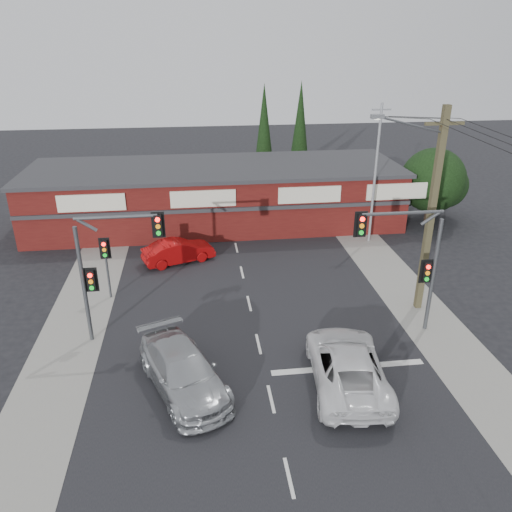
{
  "coord_description": "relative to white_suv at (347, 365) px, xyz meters",
  "views": [
    {
      "loc": [
        -2.46,
        -18.06,
        12.73
      ],
      "look_at": [
        0.18,
        3.0,
        3.31
      ],
      "focal_mm": 35.0,
      "sensor_mm": 36.0,
      "label": 1
    }
  ],
  "objects": [
    {
      "name": "traffic_mast_right",
      "position": [
        3.74,
        3.42,
        3.12
      ],
      "size": [
        3.96,
        0.27,
        5.97
      ],
      "color": "#47494C",
      "rests_on": "ground"
    },
    {
      "name": "shop_building",
      "position": [
        -4.11,
        19.4,
        1.3
      ],
      "size": [
        27.3,
        8.4,
        4.22
      ],
      "color": "#47100E",
      "rests_on": "ground"
    },
    {
      "name": "traffic_mast_left",
      "position": [
        -9.55,
        4.42,
        3.1
      ],
      "size": [
        3.77,
        0.27,
        5.97
      ],
      "color": "#47494C",
      "rests_on": "ground"
    },
    {
      "name": "lane_dashes",
      "position": [
        -3.12,
        4.96,
        -0.82
      ],
      "size": [
        0.12,
        42.69,
        0.01
      ],
      "color": "silver",
      "rests_on": "ground"
    },
    {
      "name": "road_strip",
      "position": [
        -3.12,
        7.42,
        -0.83
      ],
      "size": [
        14.0,
        70.0,
        0.01
      ],
      "primitive_type": "cube",
      "color": "black",
      "rests_on": "ground"
    },
    {
      "name": "red_sedan",
      "position": [
        -6.8,
        12.56,
        -0.12
      ],
      "size": [
        4.58,
        2.92,
        1.42
      ],
      "primitive_type": "imported",
      "rotation": [
        0.0,
        0.0,
        1.93
      ],
      "color": "#9E090A",
      "rests_on": "ground"
    },
    {
      "name": "stop_line",
      "position": [
        0.38,
        0.92,
        -0.82
      ],
      "size": [
        6.5,
        0.35,
        0.01
      ],
      "primitive_type": "cube",
      "color": "silver",
      "rests_on": "ground"
    },
    {
      "name": "conifer_near",
      "position": [
        0.38,
        26.42,
        4.65
      ],
      "size": [
        1.8,
        1.8,
        9.25
      ],
      "color": "#2D2116",
      "rests_on": "ground"
    },
    {
      "name": "conifer_far",
      "position": [
        3.88,
        28.42,
        4.65
      ],
      "size": [
        1.8,
        1.8,
        9.25
      ],
      "color": "#2D2116",
      "rests_on": "ground"
    },
    {
      "name": "verge_right",
      "position": [
        5.38,
        7.42,
        -0.82
      ],
      "size": [
        3.0,
        70.0,
        0.02
      ],
      "primitive_type": "cube",
      "color": "gray",
      "rests_on": "ground"
    },
    {
      "name": "ground",
      "position": [
        -3.12,
        2.42,
        -0.83
      ],
      "size": [
        120.0,
        120.0,
        0.0
      ],
      "primitive_type": "plane",
      "color": "black",
      "rests_on": "ground"
    },
    {
      "name": "verge_left",
      "position": [
        -11.62,
        7.42,
        -0.82
      ],
      "size": [
        3.0,
        70.0,
        0.02
      ],
      "primitive_type": "cube",
      "color": "gray",
      "rests_on": "ground"
    },
    {
      "name": "silver_suv",
      "position": [
        -6.42,
        0.43,
        -0.01
      ],
      "size": [
        4.22,
        6.11,
        1.64
      ],
      "primitive_type": "imported",
      "rotation": [
        0.0,
        0.0,
        0.38
      ],
      "color": "#A5A8AB",
      "rests_on": "ground"
    },
    {
      "name": "utility_pole",
      "position": [
        5.24,
        5.41,
        4.57
      ],
      "size": [
        4.38,
        0.59,
        10.0
      ],
      "color": "#4E472C",
      "rests_on": "ground"
    },
    {
      "name": "tree_cluster",
      "position": [
        11.57,
        17.86,
        2.07
      ],
      "size": [
        5.9,
        5.1,
        5.5
      ],
      "color": "#2D2116",
      "rests_on": "ground"
    },
    {
      "name": "steel_pole",
      "position": [
        5.88,
        14.42,
        3.87
      ],
      "size": [
        1.2,
        0.16,
        9.0
      ],
      "color": "gray",
      "rests_on": "ground"
    },
    {
      "name": "pedestal_signal",
      "position": [
        -10.32,
        8.43,
        1.58
      ],
      "size": [
        0.55,
        0.27,
        3.38
      ],
      "color": "#47494C",
      "rests_on": "ground"
    },
    {
      "name": "white_suv",
      "position": [
        0.0,
        0.0,
        0.0
      ],
      "size": [
        3.4,
        6.24,
        1.66
      ],
      "primitive_type": "imported",
      "rotation": [
        0.0,
        0.0,
        3.03
      ],
      "color": "silver",
      "rests_on": "ground"
    }
  ]
}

